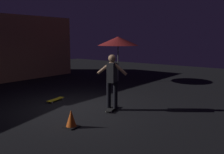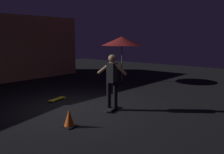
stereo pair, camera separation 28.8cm
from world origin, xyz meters
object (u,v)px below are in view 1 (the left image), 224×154
(skateboard_ridden, at_px, (112,108))
(skateboard_spare, at_px, (55,100))
(patio_umbrella, at_px, (118,41))
(skater, at_px, (112,77))
(traffic_cone, at_px, (71,119))

(skateboard_ridden, distance_m, skateboard_spare, 2.33)
(skateboard_ridden, bearing_deg, patio_umbrella, 33.91)
(skater, relative_size, traffic_cone, 3.63)
(skateboard_spare, relative_size, traffic_cone, 1.75)
(patio_umbrella, bearing_deg, traffic_cone, -153.66)
(patio_umbrella, xyz_separation_m, skater, (-4.52, -3.03, -1.04))
(skateboard_ridden, distance_m, skater, 0.98)
(skateboard_spare, bearing_deg, traffic_cone, -122.81)
(skateboard_spare, distance_m, traffic_cone, 2.91)
(skater, bearing_deg, skateboard_spare, 97.69)
(patio_umbrella, height_order, traffic_cone, patio_umbrella)
(patio_umbrella, bearing_deg, skater, -146.09)
(skateboard_ridden, height_order, skateboard_spare, same)
(skater, bearing_deg, traffic_cone, -175.95)
(patio_umbrella, distance_m, traffic_cone, 7.38)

